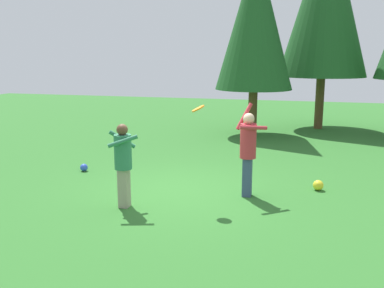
{
  "coord_description": "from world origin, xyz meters",
  "views": [
    {
      "loc": [
        2.55,
        -8.73,
        2.97
      ],
      "look_at": [
        0.17,
        0.14,
        1.05
      ],
      "focal_mm": 40.12,
      "sensor_mm": 36.0,
      "label": 1
    }
  ],
  "objects_px": {
    "person_thrower": "(248,147)",
    "person_catcher": "(123,159)",
    "ball_yellow": "(318,185)",
    "frisbee": "(198,109)",
    "ball_blue": "(84,167)",
    "tree_center": "(255,20)"
  },
  "relations": [
    {
      "from": "ball_yellow",
      "to": "tree_center",
      "type": "height_order",
      "value": "tree_center"
    },
    {
      "from": "person_catcher",
      "to": "person_thrower",
      "type": "bearing_deg",
      "value": 4.26
    },
    {
      "from": "tree_center",
      "to": "frisbee",
      "type": "bearing_deg",
      "value": -90.87
    },
    {
      "from": "ball_blue",
      "to": "tree_center",
      "type": "bearing_deg",
      "value": 60.42
    },
    {
      "from": "person_thrower",
      "to": "frisbee",
      "type": "height_order",
      "value": "frisbee"
    },
    {
      "from": "frisbee",
      "to": "ball_blue",
      "type": "height_order",
      "value": "frisbee"
    },
    {
      "from": "frisbee",
      "to": "tree_center",
      "type": "xyz_separation_m",
      "value": [
        0.12,
        7.81,
        2.26
      ]
    },
    {
      "from": "ball_yellow",
      "to": "tree_center",
      "type": "relative_size",
      "value": 0.03
    },
    {
      "from": "frisbee",
      "to": "ball_yellow",
      "type": "height_order",
      "value": "frisbee"
    },
    {
      "from": "ball_yellow",
      "to": "ball_blue",
      "type": "xyz_separation_m",
      "value": [
        -5.84,
        0.09,
        -0.02
      ]
    },
    {
      "from": "ball_yellow",
      "to": "frisbee",
      "type": "bearing_deg",
      "value": -148.83
    },
    {
      "from": "person_catcher",
      "to": "tree_center",
      "type": "relative_size",
      "value": 0.25
    },
    {
      "from": "person_catcher",
      "to": "ball_blue",
      "type": "height_order",
      "value": "person_catcher"
    },
    {
      "from": "frisbee",
      "to": "ball_blue",
      "type": "relative_size",
      "value": 1.66
    },
    {
      "from": "person_catcher",
      "to": "tree_center",
      "type": "distance_m",
      "value": 9.16
    },
    {
      "from": "person_thrower",
      "to": "person_catcher",
      "type": "distance_m",
      "value": 2.61
    },
    {
      "from": "person_thrower",
      "to": "ball_blue",
      "type": "relative_size",
      "value": 10.13
    },
    {
      "from": "frisbee",
      "to": "tree_center",
      "type": "distance_m",
      "value": 8.13
    },
    {
      "from": "person_catcher",
      "to": "frisbee",
      "type": "xyz_separation_m",
      "value": [
        1.34,
        0.65,
        0.94
      ]
    },
    {
      "from": "ball_blue",
      "to": "person_catcher",
      "type": "bearing_deg",
      "value": -46.07
    },
    {
      "from": "ball_blue",
      "to": "tree_center",
      "type": "xyz_separation_m",
      "value": [
        3.56,
        6.28,
        4.09
      ]
    },
    {
      "from": "person_thrower",
      "to": "ball_blue",
      "type": "distance_m",
      "value": 4.55
    }
  ]
}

